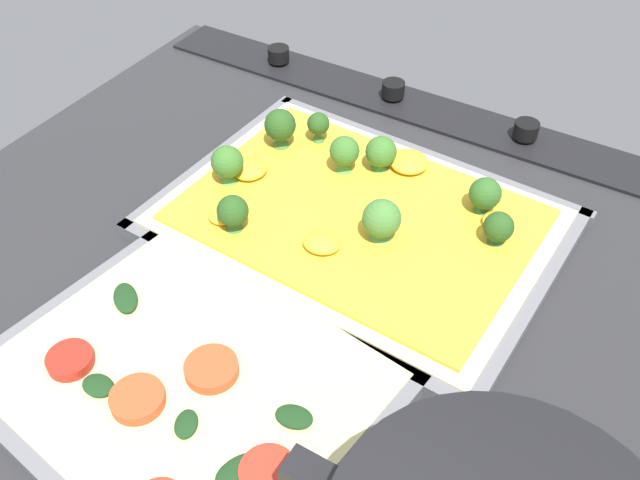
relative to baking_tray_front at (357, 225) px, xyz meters
The scene contains 6 objects.
ground_plane 9.58cm from the baking_tray_front, 96.23° to the left, with size 83.61×70.58×3.00cm, color #28282B.
stove_control_panel 22.47cm from the baking_tray_front, 92.60° to the right, with size 80.26×7.00×2.60cm.
baking_tray_front is the anchor object (origin of this frame).
broccoli_pizza 1.68cm from the baking_tray_front, 36.64° to the right, with size 36.81×27.23×5.78cm.
baking_tray_back 23.53cm from the baking_tray_front, 83.67° to the left, with size 33.31×28.86×1.30cm.
veggie_pizza_back 23.99cm from the baking_tray_front, 84.31° to the left, with size 30.61×26.15×1.90cm.
Camera 1 is at (-21.97, 36.28, 46.90)cm, focal length 39.10 mm.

